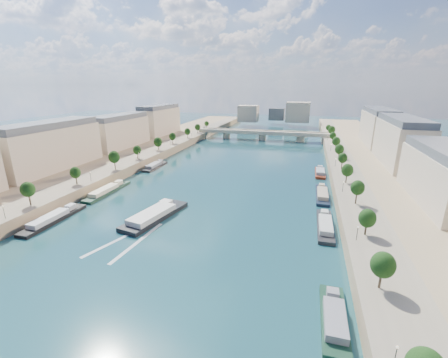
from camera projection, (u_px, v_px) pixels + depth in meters
The scene contains 17 objects.
ground at pixel (225, 182), 146.89m from camera, with size 700.00×700.00×0.00m, color #0B2733.
quay_left at pixel (99, 167), 164.64m from camera, with size 44.00×520.00×5.00m, color #9E8460.
quay_right at pixel (387, 190), 127.63m from camera, with size 44.00×520.00×5.00m, color #9E8460.
pave_left at pixel (122, 164), 160.02m from camera, with size 14.00×520.00×0.10m, color gray.
pave_right at pixel (350, 182), 130.72m from camera, with size 14.00×520.00×0.10m, color gray.
trees_left at pixel (126, 153), 159.71m from camera, with size 4.80×268.80×8.26m.
trees_right at pixel (344, 164), 138.78m from camera, with size 4.80×268.80×8.26m.
lamps_left at pixel (118, 164), 148.86m from camera, with size 0.36×200.36×4.28m.
lamps_right at pixel (339, 172), 135.64m from camera, with size 0.36×200.36×4.28m.
buildings_left at pixel (90, 137), 174.81m from camera, with size 16.00×226.00×23.20m.
buildings_right at pixel (418, 154), 131.11m from camera, with size 16.00×226.00×23.20m.
skyline at pixel (278, 113), 343.27m from camera, with size 79.00×42.00×22.00m.
bridge at pixel (262, 134), 257.10m from camera, with size 112.00×12.00×8.15m.
tour_barge at pixel (155, 215), 106.46m from camera, with size 13.89×30.15×3.95m.
wake at pixel (129, 240), 91.57m from camera, with size 12.67×26.02×0.04m.
moored_barges_left at pixel (55, 218), 104.90m from camera, with size 5.00×156.84×3.60m.
moored_barges_right at pixel (326, 232), 94.73m from camera, with size 5.00×162.64×3.60m.
Camera 1 is at (37.40, -34.58, 45.46)m, focal length 24.00 mm.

